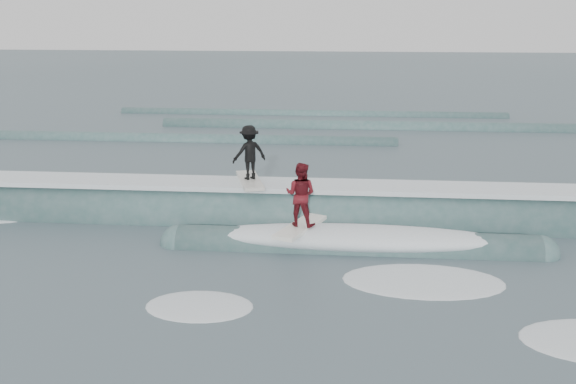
{
  "coord_description": "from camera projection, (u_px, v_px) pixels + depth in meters",
  "views": [
    {
      "loc": [
        1.48,
        -14.29,
        5.79
      ],
      "look_at": [
        0.0,
        2.09,
        1.1
      ],
      "focal_mm": 40.0,
      "sensor_mm": 36.0,
      "label": 1
    }
  ],
  "objects": [
    {
      "name": "surfer_black",
      "position": [
        249.0,
        156.0,
        17.95
      ],
      "size": [
        1.14,
        2.07,
        1.62
      ],
      "color": "silver",
      "rests_on": "ground"
    },
    {
      "name": "whitewater",
      "position": [
        374.0,
        293.0,
        13.6
      ],
      "size": [
        17.09,
        7.69,
        0.1
      ],
      "color": "white",
      "rests_on": "ground"
    },
    {
      "name": "breaking_wave",
      "position": [
        301.0,
        222.0,
        17.97
      ],
      "size": [
        20.88,
        3.79,
        2.02
      ],
      "color": "#375C5B",
      "rests_on": "ground"
    },
    {
      "name": "ground",
      "position": [
        280.0,
        260.0,
        15.4
      ],
      "size": [
        160.0,
        160.0,
        0.0
      ],
      "primitive_type": "plane",
      "color": "#3A4F55",
      "rests_on": "ground"
    },
    {
      "name": "far_swells",
      "position": [
        293.0,
        128.0,
        32.4
      ],
      "size": [
        32.29,
        8.65,
        0.8
      ],
      "color": "#375C5B",
      "rests_on": "ground"
    },
    {
      "name": "surfer_red",
      "position": [
        300.0,
        198.0,
        15.86
      ],
      "size": [
        1.27,
        2.06,
        1.7
      ],
      "color": "white",
      "rests_on": "ground"
    }
  ]
}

